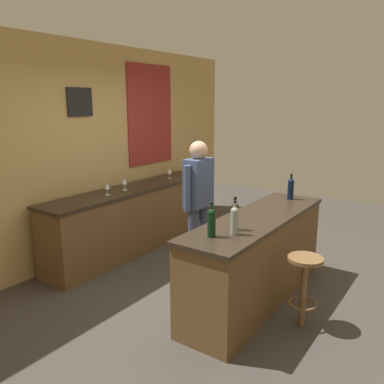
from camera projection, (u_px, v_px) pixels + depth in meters
name	position (u px, v px, depth m)	size (l,w,h in m)	color
ground_plane	(222.00, 289.00, 4.40)	(10.00, 10.00, 0.00)	#423D38
back_wall	(94.00, 150.00, 5.23)	(6.00, 0.09, 2.80)	tan
bar_counter	(256.00, 259.00, 4.07)	(2.21, 0.60, 0.92)	brown
side_counter	(137.00, 218.00, 5.54)	(2.97, 0.56, 0.90)	brown
bartender	(198.00, 200.00, 4.57)	(0.52, 0.21, 1.62)	#384766
bar_stool	(304.00, 280.00, 3.60)	(0.32, 0.32, 0.68)	brown
wine_bottle_a	(212.00, 221.00, 3.35)	(0.07, 0.07, 0.31)	black
wine_bottle_b	(235.00, 219.00, 3.40)	(0.07, 0.07, 0.31)	#999E99
wine_bottle_c	(235.00, 215.00, 3.53)	(0.07, 0.07, 0.31)	black
wine_bottle_d	(291.00, 188.00, 4.64)	(0.07, 0.07, 0.31)	black
wine_glass_a	(107.00, 186.00, 4.93)	(0.07, 0.07, 0.16)	silver
wine_glass_b	(124.00, 182.00, 5.21)	(0.07, 0.07, 0.16)	silver
wine_glass_c	(169.00, 171.00, 5.98)	(0.07, 0.07, 0.16)	silver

